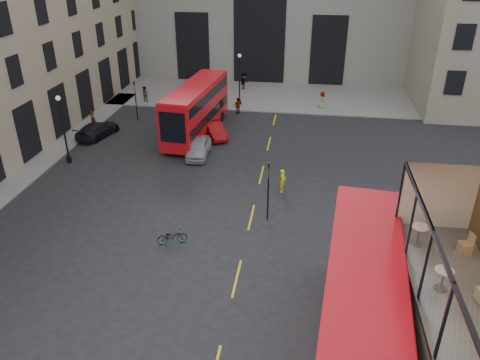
# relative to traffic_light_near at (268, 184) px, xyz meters

# --- Properties ---
(host_frontage) EXTENTS (3.00, 11.00, 4.50)m
(host_frontage) POSITION_rel_traffic_light_near_xyz_m (7.50, -12.00, -0.17)
(host_frontage) COLOR tan
(host_frontage) RESTS_ON ground
(cafe_floor) EXTENTS (3.00, 10.00, 0.10)m
(cafe_floor) POSITION_rel_traffic_light_near_xyz_m (7.50, -12.00, 2.12)
(cafe_floor) COLOR slate
(cafe_floor) RESTS_ON host_frontage
(pavement_far) EXTENTS (40.00, 12.00, 0.12)m
(pavement_far) POSITION_rel_traffic_light_near_xyz_m (-5.00, 26.00, -2.36)
(pavement_far) COLOR slate
(pavement_far) RESTS_ON ground
(traffic_light_near) EXTENTS (0.16, 0.20, 3.80)m
(traffic_light_near) POSITION_rel_traffic_light_near_xyz_m (0.00, 0.00, 0.00)
(traffic_light_near) COLOR black
(traffic_light_near) RESTS_ON ground
(traffic_light_far) EXTENTS (0.16, 0.20, 3.80)m
(traffic_light_far) POSITION_rel_traffic_light_near_xyz_m (-14.00, 16.00, 0.00)
(traffic_light_far) COLOR black
(traffic_light_far) RESTS_ON ground
(street_lamp_a) EXTENTS (0.36, 0.36, 5.33)m
(street_lamp_a) POSITION_rel_traffic_light_near_xyz_m (-16.00, 6.00, -0.03)
(street_lamp_a) COLOR black
(street_lamp_a) RESTS_ON ground
(street_lamp_b) EXTENTS (0.36, 0.36, 5.33)m
(street_lamp_b) POSITION_rel_traffic_light_near_xyz_m (-5.00, 22.00, -0.03)
(street_lamp_b) COLOR black
(street_lamp_b) RESTS_ON ground
(bus_near) EXTENTS (4.01, 12.58, 4.93)m
(bus_near) POSITION_rel_traffic_light_near_xyz_m (4.50, -10.66, 0.35)
(bus_near) COLOR #B20C15
(bus_near) RESTS_ON ground
(bus_far) EXTENTS (3.64, 11.33, 4.44)m
(bus_far) POSITION_rel_traffic_light_near_xyz_m (-7.52, 13.35, 0.07)
(bus_far) COLOR red
(bus_far) RESTS_ON ground
(car_a) EXTENTS (1.78, 4.10, 1.38)m
(car_a) POSITION_rel_traffic_light_near_xyz_m (-6.32, 8.70, -1.74)
(car_a) COLOR #A0A2A8
(car_a) RESTS_ON ground
(car_b) EXTENTS (3.04, 4.12, 1.30)m
(car_b) POSITION_rel_traffic_light_near_xyz_m (-5.84, 12.84, -1.78)
(car_b) COLOR #92090C
(car_b) RESTS_ON ground
(car_c) EXTENTS (2.96, 4.85, 1.31)m
(car_c) POSITION_rel_traffic_light_near_xyz_m (-16.00, 11.45, -1.77)
(car_c) COLOR black
(car_c) RESTS_ON ground
(bicycle) EXTENTS (1.78, 1.14, 0.88)m
(bicycle) POSITION_rel_traffic_light_near_xyz_m (-5.09, -3.42, -1.98)
(bicycle) COLOR gray
(bicycle) RESTS_ON ground
(cyclist) EXTENTS (0.48, 0.65, 1.65)m
(cyclist) POSITION_rel_traffic_light_near_xyz_m (0.68, 3.67, -1.60)
(cyclist) COLOR yellow
(cyclist) RESTS_ON ground
(pedestrian_a) EXTENTS (1.04, 0.92, 1.80)m
(pedestrian_a) POSITION_rel_traffic_light_near_xyz_m (-14.94, 21.18, -1.52)
(pedestrian_a) COLOR gray
(pedestrian_a) RESTS_ON ground
(pedestrian_b) EXTENTS (1.21, 1.47, 1.98)m
(pedestrian_b) POSITION_rel_traffic_light_near_xyz_m (-5.30, 27.65, -1.43)
(pedestrian_b) COLOR gray
(pedestrian_b) RESTS_ON ground
(pedestrian_c) EXTENTS (0.98, 0.87, 1.59)m
(pedestrian_c) POSITION_rel_traffic_light_near_xyz_m (-4.76, 19.36, -1.63)
(pedestrian_c) COLOR gray
(pedestrian_c) RESTS_ON ground
(pedestrian_d) EXTENTS (0.90, 1.03, 1.77)m
(pedestrian_d) POSITION_rel_traffic_light_near_xyz_m (3.48, 22.10, -1.54)
(pedestrian_d) COLOR gray
(pedestrian_d) RESTS_ON ground
(pedestrian_e) EXTENTS (0.44, 0.65, 1.74)m
(pedestrian_e) POSITION_rel_traffic_light_near_xyz_m (-17.52, 13.88, -1.55)
(pedestrian_e) COLOR gray
(pedestrian_e) RESTS_ON ground
(cafe_table_mid) EXTENTS (0.64, 0.64, 0.80)m
(cafe_table_mid) POSITION_rel_traffic_light_near_xyz_m (6.94, -11.13, 2.71)
(cafe_table_mid) COLOR beige
(cafe_table_mid) RESTS_ON cafe_floor
(cafe_table_far) EXTENTS (0.66, 0.66, 0.83)m
(cafe_table_far) POSITION_rel_traffic_light_near_xyz_m (6.65, -8.44, 2.72)
(cafe_table_far) COLOR white
(cafe_table_far) RESTS_ON cafe_floor
(cafe_chair_d) EXTENTS (0.52, 0.52, 0.89)m
(cafe_chair_d) POSITION_rel_traffic_light_near_xyz_m (8.31, -8.84, 2.44)
(cafe_chair_d) COLOR tan
(cafe_chair_d) RESTS_ON cafe_floor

